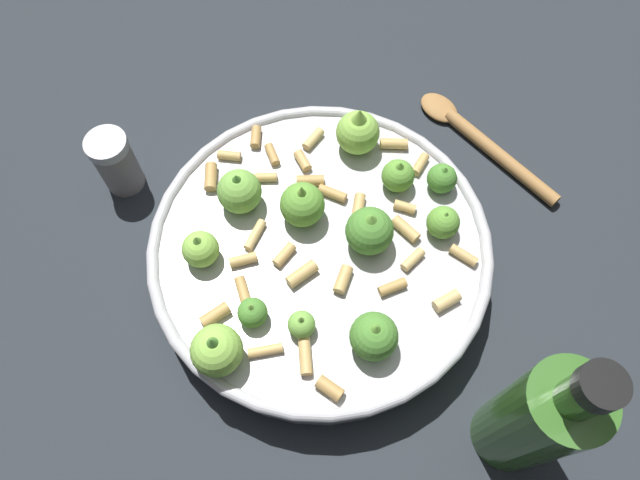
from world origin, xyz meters
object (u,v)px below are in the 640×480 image
Objects in this scene: cooking_pan at (320,251)px; olive_oil_bottle at (537,419)px; pepper_shaker at (116,163)px; wooden_spoon at (478,139)px.

olive_oil_bottle is at bearing -48.30° from cooking_pan.
cooking_pan is 4.37× the size of pepper_shaker.
cooking_pan reaches higher than wooden_spoon.
olive_oil_bottle is at bearing -38.54° from pepper_shaker.
pepper_shaker is 0.42m from wooden_spoon.
olive_oil_bottle is 1.23× the size of wooden_spoon.
olive_oil_bottle is (0.17, -0.19, 0.05)m from cooking_pan.
cooking_pan is 0.25m from wooden_spoon.
pepper_shaker is at bearing -175.77° from wooden_spoon.
olive_oil_bottle reaches higher than wooden_spoon.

